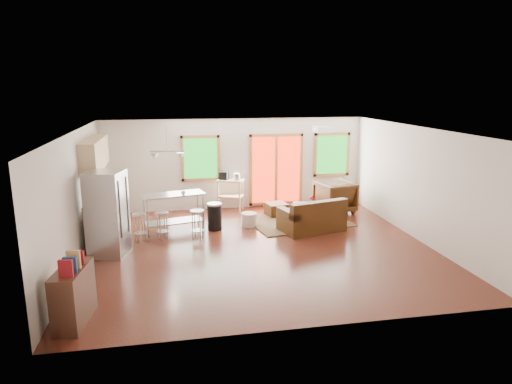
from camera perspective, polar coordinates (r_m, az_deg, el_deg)
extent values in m
cube|color=#38150E|center=(10.17, 0.32, -7.03)|extent=(7.50, 7.00, 0.02)
cube|color=silver|center=(9.59, 0.34, 7.83)|extent=(7.50, 7.00, 0.02)
cube|color=beige|center=(13.19, -2.60, 3.53)|extent=(7.50, 0.02, 2.60)
cube|color=beige|center=(9.82, -21.76, -0.75)|extent=(0.02, 7.00, 2.60)
cube|color=beige|center=(11.13, 19.69, 0.97)|extent=(0.02, 7.00, 2.60)
cube|color=beige|center=(6.52, 6.28, -6.62)|extent=(7.50, 0.02, 2.60)
cube|color=#125514|center=(13.01, -6.95, 4.20)|extent=(0.94, 0.02, 1.14)
cube|color=#9F653D|center=(12.93, -7.03, 6.88)|extent=(1.10, 0.05, 0.08)
cube|color=#9F653D|center=(13.12, -6.88, 1.57)|extent=(1.10, 0.05, 0.08)
cube|color=#9F653D|center=(12.99, -9.20, 4.12)|extent=(0.08, 0.05, 1.30)
cube|color=#9F653D|center=(13.05, -4.71, 4.29)|extent=(0.08, 0.05, 1.30)
cube|color=#B01F0B|center=(13.40, 2.53, 2.81)|extent=(1.44, 0.02, 1.94)
cube|color=#9F653D|center=(13.26, 2.58, 7.11)|extent=(1.60, 0.05, 0.08)
cube|color=#9F653D|center=(13.62, 2.49, -1.37)|extent=(1.60, 0.05, 0.08)
cube|color=#9F653D|center=(13.25, -0.67, 2.70)|extent=(0.08, 0.05, 2.10)
cube|color=#9F653D|center=(13.59, 5.66, 2.91)|extent=(0.08, 0.05, 2.10)
cube|color=#9F653D|center=(13.40, 2.53, 2.81)|extent=(0.08, 0.05, 1.94)
cube|color=#125514|center=(13.82, 9.45, 4.64)|extent=(0.94, 0.02, 1.14)
cube|color=#9F653D|center=(13.75, 9.54, 7.16)|extent=(1.10, 0.05, 0.08)
cube|color=#9F653D|center=(13.92, 9.36, 2.16)|extent=(1.10, 0.05, 0.08)
cube|color=#9F653D|center=(13.65, 7.43, 4.61)|extent=(0.08, 0.05, 1.30)
cube|color=#9F653D|center=(14.00, 11.42, 4.67)|extent=(0.08, 0.05, 1.30)
cube|color=#3E5534|center=(12.13, 5.19, -3.62)|extent=(2.80, 2.34, 0.02)
cube|color=#321C0A|center=(11.37, 6.94, -3.75)|extent=(1.70, 1.22, 0.43)
cube|color=#321C0A|center=(10.99, 7.91, -2.16)|extent=(1.53, 0.59, 0.39)
cube|color=#321C0A|center=(10.96, 4.05, -2.72)|extent=(0.42, 0.89, 0.16)
cube|color=#321C0A|center=(11.65, 9.73, -1.93)|extent=(0.42, 0.89, 0.16)
cube|color=#321C0A|center=(11.17, 5.38, -2.56)|extent=(0.75, 0.70, 0.12)
cube|color=#321C0A|center=(11.51, 8.25, -2.15)|extent=(0.75, 0.70, 0.12)
cube|color=#381E14|center=(12.32, 6.98, -1.64)|extent=(1.11, 0.83, 0.04)
cube|color=#381E14|center=(12.14, 5.03, -2.78)|extent=(0.07, 0.07, 0.36)
cube|color=#381E14|center=(12.19, 8.96, -2.83)|extent=(0.07, 0.07, 0.36)
cube|color=#381E14|center=(12.57, 5.01, -2.23)|extent=(0.07, 0.07, 0.36)
cube|color=#381E14|center=(12.61, 8.80, -2.29)|extent=(0.07, 0.07, 0.36)
imported|color=#321C0A|center=(13.03, 9.80, -0.42)|extent=(1.12, 1.08, 0.97)
cube|color=#321C0A|center=(12.57, 2.55, -2.19)|extent=(0.62, 0.62, 0.35)
cylinder|color=beige|center=(11.64, -0.86, -3.47)|extent=(0.49, 0.49, 0.34)
imported|color=silver|center=(11.97, 7.01, -1.53)|extent=(0.21, 0.22, 0.17)
sphere|color=red|center=(11.96, 7.15, -0.86)|extent=(0.08, 0.08, 0.07)
sphere|color=red|center=(11.91, 6.90, -0.81)|extent=(0.08, 0.08, 0.07)
sphere|color=red|center=(11.97, 7.02, -0.66)|extent=(0.08, 0.08, 0.07)
imported|color=maroon|center=(12.21, 9.10, -0.99)|extent=(0.23, 0.04, 0.30)
cube|color=tan|center=(11.59, -18.37, -2.79)|extent=(0.60, 2.20, 0.90)
cube|color=black|center=(11.48, -18.54, -0.53)|extent=(0.64, 2.24, 0.04)
cube|color=tan|center=(11.31, -19.52, 4.52)|extent=(0.36, 2.20, 0.70)
cylinder|color=#B7BABC|center=(10.97, -18.92, -0.58)|extent=(0.12, 0.12, 0.18)
cube|color=black|center=(11.84, -18.33, 0.48)|extent=(0.22, 0.18, 0.20)
cube|color=#B7BABC|center=(10.00, -18.10, -2.60)|extent=(0.87, 0.86, 1.79)
cube|color=gray|center=(9.87, -16.22, -2.67)|extent=(0.19, 0.64, 1.75)
cylinder|color=gray|center=(9.63, -16.61, -2.16)|extent=(0.03, 0.03, 1.20)
cylinder|color=gray|center=(10.03, -15.74, -1.51)|extent=(0.03, 0.03, 1.20)
cube|color=#B7BABC|center=(11.22, -10.32, -0.33)|extent=(1.59, 0.93, 0.04)
cube|color=gray|center=(11.39, -10.18, -3.64)|extent=(1.48, 0.83, 0.03)
cylinder|color=gray|center=(10.99, -13.35, -3.31)|extent=(0.05, 0.05, 0.91)
cylinder|color=gray|center=(11.30, -6.60, -2.58)|extent=(0.05, 0.05, 0.91)
cylinder|color=gray|center=(11.42, -13.80, -2.71)|extent=(0.05, 0.05, 0.91)
cylinder|color=gray|center=(11.72, -7.28, -2.03)|extent=(0.05, 0.05, 0.91)
imported|color=silver|center=(11.08, -9.07, -0.04)|extent=(0.13, 0.12, 0.11)
cylinder|color=#B7BABC|center=(10.70, -14.40, -2.72)|extent=(0.41, 0.41, 0.04)
cylinder|color=gray|center=(10.89, -14.01, -4.24)|extent=(0.03, 0.03, 0.63)
cylinder|color=gray|center=(10.85, -14.87, -4.37)|extent=(0.03, 0.03, 0.63)
cylinder|color=gray|center=(10.69, -14.60, -4.61)|extent=(0.03, 0.03, 0.63)
cylinder|color=gray|center=(10.74, -13.73, -4.48)|extent=(0.03, 0.03, 0.63)
cylinder|color=gray|center=(10.83, -14.27, -4.99)|extent=(0.37, 0.37, 0.01)
cylinder|color=#B7BABC|center=(10.73, -11.70, -2.60)|extent=(0.40, 0.40, 0.04)
cylinder|color=gray|center=(10.92, -11.35, -4.10)|extent=(0.03, 0.03, 0.62)
cylinder|color=gray|center=(10.87, -12.19, -4.22)|extent=(0.03, 0.03, 0.62)
cylinder|color=gray|center=(10.72, -11.89, -4.46)|extent=(0.03, 0.03, 0.62)
cylinder|color=gray|center=(10.77, -11.05, -4.33)|extent=(0.03, 0.03, 0.62)
cylinder|color=gray|center=(10.85, -11.59, -4.83)|extent=(0.36, 0.36, 0.01)
cylinder|color=#B7BABC|center=(10.60, -7.38, -2.39)|extent=(0.42, 0.42, 0.04)
cylinder|color=gray|center=(10.76, -6.74, -4.08)|extent=(0.03, 0.03, 0.66)
cylinder|color=gray|center=(10.81, -7.65, -4.02)|extent=(0.03, 0.03, 0.66)
cylinder|color=gray|center=(10.64, -7.93, -4.30)|extent=(0.03, 0.03, 0.66)
cylinder|color=gray|center=(10.60, -7.00, -4.36)|extent=(0.03, 0.03, 0.66)
cylinder|color=gray|center=(10.74, -7.31, -4.78)|extent=(0.38, 0.38, 0.01)
cylinder|color=black|center=(11.38, -5.19, -3.17)|extent=(0.44, 0.44, 0.63)
cylinder|color=#B7BABC|center=(11.29, -5.22, -1.54)|extent=(0.45, 0.45, 0.05)
cube|color=tan|center=(13.00, -3.22, 1.47)|extent=(0.86, 0.73, 0.04)
cube|color=tan|center=(13.10, -3.19, -0.47)|extent=(0.81, 0.68, 0.03)
cube|color=tan|center=(13.00, -4.76, -0.50)|extent=(0.06, 0.06, 0.88)
cube|color=tan|center=(12.83, -2.07, -0.65)|extent=(0.06, 0.06, 0.88)
cube|color=tan|center=(13.36, -4.28, -0.13)|extent=(0.06, 0.06, 0.88)
cube|color=tan|center=(13.19, -1.65, -0.27)|extent=(0.06, 0.06, 0.88)
cube|color=black|center=(13.02, -4.03, 2.09)|extent=(0.30, 0.29, 0.23)
cylinder|color=#B7BABC|center=(12.93, -2.42, 1.93)|extent=(0.22, 0.22, 0.19)
cube|color=#381E14|center=(7.51, -21.86, -11.92)|extent=(0.51, 1.02, 0.87)
cube|color=maroon|center=(7.00, -22.68, -8.85)|extent=(0.20, 0.08, 0.26)
cube|color=navy|center=(7.14, -22.24, -8.45)|extent=(0.20, 0.08, 0.24)
cube|color=tan|center=(7.28, -21.84, -7.84)|extent=(0.20, 0.08, 0.28)
cube|color=maroon|center=(7.43, -21.42, -7.63)|extent=(0.20, 0.08, 0.22)
cube|color=white|center=(10.59, 8.31, 7.76)|extent=(0.35, 0.35, 0.12)
cylinder|color=gray|center=(10.94, -11.09, 6.61)|extent=(0.02, 0.02, 0.60)
cube|color=gray|center=(10.97, -11.02, 5.05)|extent=(0.80, 0.04, 0.03)
cone|color=#B7BABC|center=(11.00, -12.56, 4.36)|extent=(0.18, 0.18, 0.14)
cone|color=#B7BABC|center=(10.99, -9.43, 4.50)|extent=(0.18, 0.18, 0.14)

